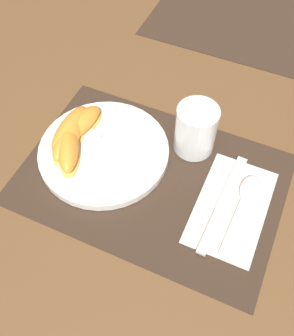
% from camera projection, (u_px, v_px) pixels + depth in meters
% --- Properties ---
extents(ground_plane, '(3.00, 3.00, 0.00)m').
position_uv_depth(ground_plane, '(152.00, 179.00, 0.73)').
color(ground_plane, brown).
extents(placemat, '(0.48, 0.33, 0.00)m').
position_uv_depth(placemat, '(152.00, 178.00, 0.73)').
color(placemat, '#38281E').
rests_on(placemat, ground_plane).
extents(placemat_far, '(0.48, 0.33, 0.00)m').
position_uv_depth(placemat_far, '(247.00, 21.00, 1.01)').
color(placemat_far, '#38281E').
rests_on(placemat_far, ground_plane).
extents(plate, '(0.25, 0.25, 0.02)m').
position_uv_depth(plate, '(104.00, 152.00, 0.75)').
color(plate, white).
rests_on(plate, placemat).
extents(juice_glass, '(0.08, 0.08, 0.10)m').
position_uv_depth(juice_glass, '(195.00, 132.00, 0.74)').
color(juice_glass, silver).
rests_on(juice_glass, placemat).
extents(napkin, '(0.12, 0.20, 0.00)m').
position_uv_depth(napkin, '(231.00, 209.00, 0.69)').
color(napkin, silver).
rests_on(napkin, placemat).
extents(knife, '(0.03, 0.22, 0.01)m').
position_uv_depth(knife, '(222.00, 205.00, 0.69)').
color(knife, silver).
rests_on(knife, napkin).
extents(spoon, '(0.04, 0.17, 0.01)m').
position_uv_depth(spoon, '(245.00, 198.00, 0.70)').
color(spoon, silver).
rests_on(spoon, napkin).
extents(fork, '(0.20, 0.05, 0.00)m').
position_uv_depth(fork, '(102.00, 141.00, 0.76)').
color(fork, silver).
rests_on(fork, plate).
extents(citrus_wedge_0, '(0.07, 0.13, 0.03)m').
position_uv_depth(citrus_wedge_0, '(79.00, 126.00, 0.76)').
color(citrus_wedge_0, '#F7C656').
rests_on(citrus_wedge_0, plate).
extents(citrus_wedge_1, '(0.05, 0.13, 0.04)m').
position_uv_depth(citrus_wedge_1, '(70.00, 129.00, 0.75)').
color(citrus_wedge_1, '#F7C656').
rests_on(citrus_wedge_1, plate).
extents(citrus_wedge_2, '(0.06, 0.13, 0.04)m').
position_uv_depth(citrus_wedge_2, '(69.00, 138.00, 0.74)').
color(citrus_wedge_2, '#F7C656').
rests_on(citrus_wedge_2, plate).
extents(citrus_wedge_3, '(0.09, 0.13, 0.04)m').
position_uv_depth(citrus_wedge_3, '(68.00, 148.00, 0.73)').
color(citrus_wedge_3, '#F7C656').
rests_on(citrus_wedge_3, plate).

